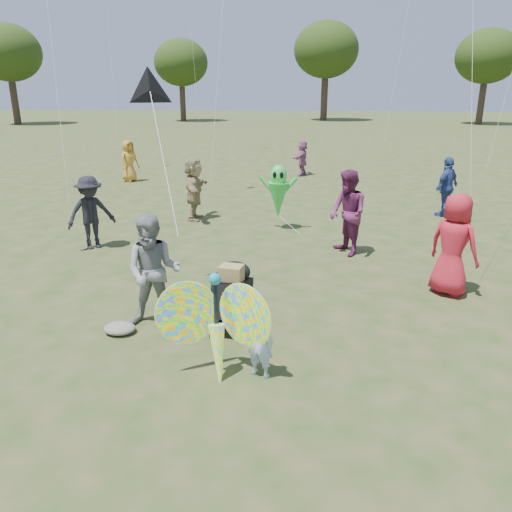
{
  "coord_description": "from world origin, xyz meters",
  "views": [
    {
      "loc": [
        0.6,
        -5.99,
        3.65
      ],
      "look_at": [
        -0.2,
        1.5,
        1.1
      ],
      "focal_mm": 35.0,
      "sensor_mm": 36.0,
      "label": 1
    }
  ],
  "objects_px": {
    "crowd_b": "(91,213)",
    "crowd_c": "(447,187)",
    "crowd_e": "(348,213)",
    "crowd_j": "(302,158)",
    "adult_man": "(154,272)",
    "crowd_g": "(129,161)",
    "jogging_stroller": "(233,292)",
    "crowd_a": "(454,245)",
    "butterfly_kite": "(217,327)",
    "child_girl": "(260,342)",
    "alien_kite": "(278,194)",
    "crowd_d": "(194,189)"
  },
  "relations": [
    {
      "from": "butterfly_kite",
      "to": "crowd_b",
      "type": "bearing_deg",
      "value": 127.32
    },
    {
      "from": "crowd_a",
      "to": "crowd_j",
      "type": "height_order",
      "value": "crowd_a"
    },
    {
      "from": "crowd_c",
      "to": "crowd_g",
      "type": "bearing_deg",
      "value": -68.45
    },
    {
      "from": "crowd_g",
      "to": "alien_kite",
      "type": "distance_m",
      "value": 9.28
    },
    {
      "from": "jogging_stroller",
      "to": "crowd_c",
      "type": "bearing_deg",
      "value": 65.49
    },
    {
      "from": "child_girl",
      "to": "jogging_stroller",
      "type": "bearing_deg",
      "value": -47.59
    },
    {
      "from": "crowd_d",
      "to": "butterfly_kite",
      "type": "distance_m",
      "value": 8.42
    },
    {
      "from": "crowd_j",
      "to": "butterfly_kite",
      "type": "distance_m",
      "value": 16.25
    },
    {
      "from": "crowd_b",
      "to": "crowd_c",
      "type": "relative_size",
      "value": 0.99
    },
    {
      "from": "crowd_e",
      "to": "alien_kite",
      "type": "relative_size",
      "value": 1.11
    },
    {
      "from": "butterfly_kite",
      "to": "alien_kite",
      "type": "height_order",
      "value": "alien_kite"
    },
    {
      "from": "crowd_a",
      "to": "crowd_g",
      "type": "xyz_separation_m",
      "value": [
        -9.93,
        10.75,
        -0.12
      ]
    },
    {
      "from": "crowd_j",
      "to": "alien_kite",
      "type": "relative_size",
      "value": 0.86
    },
    {
      "from": "adult_man",
      "to": "alien_kite",
      "type": "xyz_separation_m",
      "value": [
        1.57,
        5.96,
        0.06
      ]
    },
    {
      "from": "crowd_b",
      "to": "crowd_a",
      "type": "bearing_deg",
      "value": -54.13
    },
    {
      "from": "crowd_j",
      "to": "crowd_b",
      "type": "bearing_deg",
      "value": -6.26
    },
    {
      "from": "crowd_c",
      "to": "alien_kite",
      "type": "bearing_deg",
      "value": -23.63
    },
    {
      "from": "child_girl",
      "to": "alien_kite",
      "type": "relative_size",
      "value": 0.57
    },
    {
      "from": "butterfly_kite",
      "to": "crowd_e",
      "type": "bearing_deg",
      "value": 69.37
    },
    {
      "from": "crowd_d",
      "to": "jogging_stroller",
      "type": "relative_size",
      "value": 1.64
    },
    {
      "from": "adult_man",
      "to": "crowd_g",
      "type": "distance_m",
      "value": 13.52
    },
    {
      "from": "jogging_stroller",
      "to": "crowd_j",
      "type": "bearing_deg",
      "value": 95.38
    },
    {
      "from": "crowd_a",
      "to": "jogging_stroller",
      "type": "distance_m",
      "value": 4.21
    },
    {
      "from": "jogging_stroller",
      "to": "crowd_g",
      "type": "bearing_deg",
      "value": 124.5
    },
    {
      "from": "butterfly_kite",
      "to": "crowd_g",
      "type": "bearing_deg",
      "value": 113.81
    },
    {
      "from": "adult_man",
      "to": "crowd_g",
      "type": "height_order",
      "value": "adult_man"
    },
    {
      "from": "crowd_g",
      "to": "crowd_j",
      "type": "distance_m",
      "value": 7.32
    },
    {
      "from": "crowd_e",
      "to": "butterfly_kite",
      "type": "xyz_separation_m",
      "value": [
        -2.02,
        -5.36,
        -0.27
      ]
    },
    {
      "from": "crowd_a",
      "to": "butterfly_kite",
      "type": "bearing_deg",
      "value": 83.35
    },
    {
      "from": "crowd_c",
      "to": "crowd_j",
      "type": "xyz_separation_m",
      "value": [
        -4.38,
        6.89,
        -0.12
      ]
    },
    {
      "from": "crowd_c",
      "to": "jogging_stroller",
      "type": "relative_size",
      "value": 1.6
    },
    {
      "from": "crowd_g",
      "to": "jogging_stroller",
      "type": "height_order",
      "value": "crowd_g"
    },
    {
      "from": "adult_man",
      "to": "crowd_d",
      "type": "xyz_separation_m",
      "value": [
        -0.9,
        6.77,
        -0.02
      ]
    },
    {
      "from": "crowd_e",
      "to": "crowd_j",
      "type": "distance_m",
      "value": 10.95
    },
    {
      "from": "crowd_c",
      "to": "jogging_stroller",
      "type": "distance_m",
      "value": 9.51
    },
    {
      "from": "jogging_stroller",
      "to": "butterfly_kite",
      "type": "distance_m",
      "value": 1.37
    },
    {
      "from": "crowd_g",
      "to": "crowd_b",
      "type": "bearing_deg",
      "value": -130.99
    },
    {
      "from": "adult_man",
      "to": "crowd_b",
      "type": "distance_m",
      "value": 4.67
    },
    {
      "from": "adult_man",
      "to": "crowd_a",
      "type": "bearing_deg",
      "value": 14.91
    },
    {
      "from": "adult_man",
      "to": "crowd_j",
      "type": "distance_m",
      "value": 15.01
    },
    {
      "from": "crowd_e",
      "to": "alien_kite",
      "type": "distance_m",
      "value": 2.59
    },
    {
      "from": "child_girl",
      "to": "crowd_j",
      "type": "bearing_deg",
      "value": -71.26
    },
    {
      "from": "child_girl",
      "to": "adult_man",
      "type": "height_order",
      "value": "adult_man"
    },
    {
      "from": "adult_man",
      "to": "alien_kite",
      "type": "height_order",
      "value": "adult_man"
    },
    {
      "from": "crowd_a",
      "to": "alien_kite",
      "type": "distance_m",
      "value": 5.37
    },
    {
      "from": "crowd_b",
      "to": "crowd_d",
      "type": "height_order",
      "value": "crowd_d"
    },
    {
      "from": "crowd_a",
      "to": "crowd_d",
      "type": "bearing_deg",
      "value": 3.22
    },
    {
      "from": "crowd_g",
      "to": "crowd_j",
      "type": "bearing_deg",
      "value": -37.02
    },
    {
      "from": "butterfly_kite",
      "to": "crowd_c",
      "type": "bearing_deg",
      "value": 61.05
    },
    {
      "from": "crowd_c",
      "to": "crowd_e",
      "type": "height_order",
      "value": "crowd_e"
    }
  ]
}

